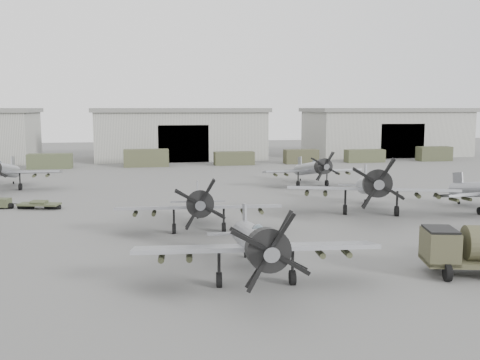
% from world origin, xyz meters
% --- Properties ---
extents(ground, '(220.00, 220.00, 0.00)m').
position_xyz_m(ground, '(0.00, 0.00, 0.00)').
color(ground, '#585856').
rests_on(ground, ground).
extents(hangar_center, '(29.00, 14.80, 8.70)m').
position_xyz_m(hangar_center, '(0.00, 61.96, 4.37)').
color(hangar_center, '#AAA99F').
rests_on(hangar_center, ground).
extents(hangar_right, '(29.00, 14.80, 8.70)m').
position_xyz_m(hangar_right, '(38.00, 61.96, 4.37)').
color(hangar_right, '#AAA99F').
rests_on(hangar_right, ground).
extents(support_truck_2, '(6.20, 2.20, 2.17)m').
position_xyz_m(support_truck_2, '(-19.79, 50.00, 1.08)').
color(support_truck_2, '#41482F').
rests_on(support_truck_2, ground).
extents(support_truck_3, '(6.63, 2.20, 2.60)m').
position_xyz_m(support_truck_3, '(-6.05, 50.00, 1.30)').
color(support_truck_3, '#42442D').
rests_on(support_truck_3, ground).
extents(support_truck_4, '(6.12, 2.20, 2.03)m').
position_xyz_m(support_truck_4, '(7.31, 50.00, 1.01)').
color(support_truck_4, '#3E402A').
rests_on(support_truck_4, ground).
extents(support_truck_5, '(5.30, 2.20, 2.22)m').
position_xyz_m(support_truck_5, '(18.07, 50.00, 1.11)').
color(support_truck_5, '#3C3C27').
rests_on(support_truck_5, ground).
extents(support_truck_6, '(6.31, 2.20, 2.05)m').
position_xyz_m(support_truck_6, '(28.79, 50.00, 1.02)').
color(support_truck_6, '#41452D').
rests_on(support_truck_6, ground).
extents(support_truck_7, '(5.61, 2.20, 2.35)m').
position_xyz_m(support_truck_7, '(41.07, 50.00, 1.17)').
color(support_truck_7, '#3B3E29').
rests_on(support_truck_7, ground).
extents(aircraft_near_1, '(12.25, 11.03, 4.88)m').
position_xyz_m(aircraft_near_1, '(-1.61, -5.86, 2.22)').
color(aircraft_near_1, '#92949A').
rests_on(aircraft_near_1, ground).
extents(aircraft_mid_1, '(11.69, 10.52, 4.66)m').
position_xyz_m(aircraft_mid_1, '(-3.12, 5.93, 2.12)').
color(aircraft_mid_1, gray).
rests_on(aircraft_mid_1, ground).
extents(aircraft_mid_2, '(13.68, 12.33, 5.50)m').
position_xyz_m(aircraft_mid_2, '(11.43, 9.48, 2.50)').
color(aircraft_mid_2, '#999BA1').
rests_on(aircraft_mid_2, ground).
extents(aircraft_far_0, '(12.18, 10.96, 4.90)m').
position_xyz_m(aircraft_far_0, '(-21.58, 29.17, 2.23)').
color(aircraft_far_0, gray).
rests_on(aircraft_far_0, ground).
extents(aircraft_far_1, '(11.10, 9.99, 4.47)m').
position_xyz_m(aircraft_far_1, '(11.96, 25.90, 2.03)').
color(aircraft_far_1, gray).
rests_on(aircraft_far_1, ground).
extents(tug_trailer, '(6.24, 2.75, 1.24)m').
position_xyz_m(tug_trailer, '(-17.94, 18.16, 0.46)').
color(tug_trailer, '#3C422B').
rests_on(tug_trailer, ground).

